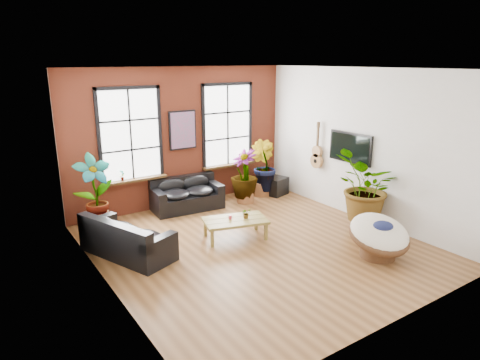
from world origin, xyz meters
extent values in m
cube|color=brown|center=(0.00, 0.00, -0.01)|extent=(6.00, 6.50, 0.02)
cube|color=white|center=(0.00, 0.00, 3.51)|extent=(6.00, 6.50, 0.02)
cube|color=#4F1D12|center=(0.00, 3.26, 1.75)|extent=(6.00, 0.02, 3.50)
cube|color=silver|center=(0.00, -3.26, 1.75)|extent=(6.00, 0.02, 3.50)
cube|color=silver|center=(-3.01, 0.00, 1.75)|extent=(0.02, 6.50, 3.50)
cube|color=silver|center=(3.01, 0.00, 1.75)|extent=(0.02, 6.50, 3.50)
cube|color=white|center=(-1.35, 3.20, 1.95)|extent=(1.40, 0.02, 2.10)
cube|color=#36210E|center=(-1.35, 3.13, 0.87)|extent=(1.60, 0.22, 0.06)
cube|color=white|center=(1.35, 3.20, 1.95)|extent=(1.40, 0.02, 2.10)
cube|color=#36210E|center=(1.35, 3.13, 0.87)|extent=(1.60, 0.22, 0.06)
cube|color=black|center=(-0.15, 2.77, 0.20)|extent=(1.81, 1.00, 0.39)
cube|color=black|center=(-0.12, 3.08, 0.60)|extent=(1.75, 0.36, 0.40)
cube|color=black|center=(-0.91, 2.83, 0.50)|extent=(0.28, 0.86, 0.21)
cube|color=black|center=(0.61, 2.70, 0.50)|extent=(0.28, 0.86, 0.21)
ellipsoid|color=black|center=(-0.48, 2.75, 0.45)|extent=(0.79, 0.77, 0.23)
ellipsoid|color=black|center=(-0.46, 2.99, 0.60)|extent=(0.75, 0.29, 0.39)
ellipsoid|color=black|center=(0.18, 2.69, 0.45)|extent=(0.79, 0.77, 0.23)
ellipsoid|color=black|center=(0.20, 2.93, 0.60)|extent=(0.75, 0.29, 0.39)
cube|color=black|center=(-2.32, 1.05, 0.19)|extent=(1.44, 2.09, 0.38)
cube|color=black|center=(-2.60, 0.94, 0.57)|extent=(0.88, 1.87, 0.39)
cube|color=black|center=(-2.01, 0.24, 0.48)|extent=(0.82, 0.47, 0.20)
cube|color=black|center=(-2.63, 1.86, 0.48)|extent=(0.82, 0.47, 0.20)
ellipsoid|color=black|center=(-2.14, 0.70, 0.43)|extent=(0.94, 1.03, 0.22)
ellipsoid|color=black|center=(-2.36, 0.62, 0.57)|extent=(0.50, 0.86, 0.37)
ellipsoid|color=black|center=(-2.41, 1.42, 0.43)|extent=(0.94, 1.03, 0.22)
ellipsoid|color=black|center=(-2.63, 1.34, 0.57)|extent=(0.50, 0.86, 0.37)
cube|color=brown|center=(-0.15, 0.57, 0.39)|extent=(1.47, 1.08, 0.06)
cube|color=#36210E|center=(-0.18, 0.45, 0.42)|extent=(1.26, 0.37, 0.00)
cube|color=#36210E|center=(-0.11, 0.69, 0.42)|extent=(1.26, 0.37, 0.00)
cube|color=brown|center=(-0.79, 0.44, 0.18)|extent=(0.08, 0.08, 0.36)
cube|color=brown|center=(0.33, 0.12, 0.18)|extent=(0.08, 0.08, 0.36)
cube|color=brown|center=(-0.62, 1.01, 0.18)|extent=(0.08, 0.08, 0.36)
cube|color=brown|center=(0.49, 0.69, 0.18)|extent=(0.08, 0.08, 0.36)
cylinder|color=#C83242|center=(-0.22, 0.64, 0.46)|extent=(0.09, 0.09, 0.08)
cylinder|color=brown|center=(1.63, -1.72, 0.13)|extent=(0.80, 0.80, 0.27)
torus|color=brown|center=(1.63, -1.72, 0.44)|extent=(1.39, 1.39, 0.53)
ellipsoid|color=white|center=(1.63, -1.72, 0.51)|extent=(1.35, 1.40, 0.71)
ellipsoid|color=#161C46|center=(1.62, -1.78, 0.64)|extent=(0.51, 0.45, 0.20)
cube|color=black|center=(0.00, 3.19, 1.95)|extent=(0.74, 0.04, 0.98)
cube|color=#0C7F8C|center=(0.00, 3.16, 1.95)|extent=(0.66, 0.02, 0.90)
cube|color=black|center=(2.95, 0.30, 1.65)|extent=(0.06, 1.25, 0.72)
cube|color=black|center=(2.92, 0.30, 1.65)|extent=(0.01, 1.15, 0.62)
cylinder|color=#B27F4C|center=(2.90, 1.35, 1.13)|extent=(0.09, 0.38, 0.38)
cylinder|color=#B27F4C|center=(2.90, 1.35, 1.38)|extent=(0.09, 0.30, 0.30)
cylinder|color=black|center=(2.90, 1.35, 1.13)|extent=(0.09, 0.11, 0.11)
cube|color=#36210E|center=(2.90, 1.35, 1.75)|extent=(0.04, 0.05, 0.55)
cube|color=#36210E|center=(2.90, 1.35, 2.07)|extent=(0.06, 0.06, 0.14)
cube|color=black|center=(2.47, 2.46, 0.24)|extent=(0.70, 0.63, 0.49)
cylinder|color=brown|center=(-2.44, 2.69, 0.20)|extent=(0.60, 0.60, 0.40)
cylinder|color=brown|center=(2.11, 2.66, 0.19)|extent=(0.59, 0.59, 0.38)
cylinder|color=brown|center=(2.55, -0.61, 0.18)|extent=(0.49, 0.49, 0.35)
cylinder|color=brown|center=(1.38, 2.39, 0.16)|extent=(0.55, 0.55, 0.33)
imported|color=#103E14|center=(-2.43, 2.67, 0.94)|extent=(0.89, 0.66, 1.57)
imported|color=#103E14|center=(2.13, 2.64, 0.84)|extent=(0.74, 0.86, 1.39)
imported|color=#103E14|center=(2.53, -0.60, 0.95)|extent=(1.81, 1.71, 1.59)
imported|color=#103E14|center=(1.37, 2.43, 0.78)|extent=(0.78, 0.78, 1.27)
imported|color=#103E14|center=(0.09, 0.50, 0.53)|extent=(0.21, 0.19, 0.22)
imported|color=#103E14|center=(-1.65, 3.13, 1.04)|extent=(0.17, 0.17, 0.27)
imported|color=#103E14|center=(1.70, 3.13, 1.04)|extent=(0.19, 0.19, 0.27)
camera|label=1|loc=(-4.77, -6.48, 3.67)|focal=32.00mm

